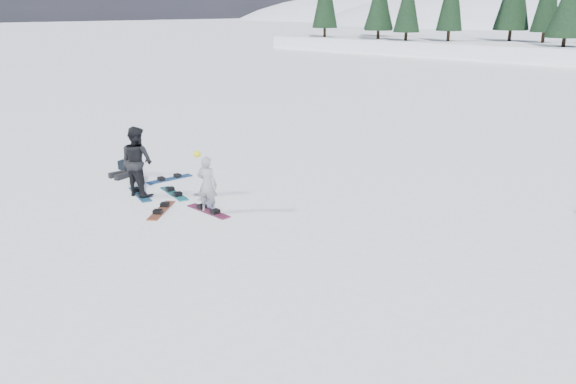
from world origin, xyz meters
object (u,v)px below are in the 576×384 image
object	(u,v)px
snowboarder_man	(137,161)
seated_rider	(130,165)
snowboarder_woman	(207,184)
snowboard_loose_c	(174,194)
gear_bag	(126,165)
snowboard_loose_b	(161,210)
snowboard_loose_a	(170,179)

from	to	relation	value
snowboarder_man	seated_rider	distance (m)	2.27
snowboarder_woman	seated_rider	bearing A→B (deg)	-30.62
snowboard_loose_c	snowboarder_woman	bearing A→B (deg)	5.14
snowboarder_man	snowboard_loose_c	bearing A→B (deg)	-143.86
seated_rider	gear_bag	world-z (taller)	seated_rider
snowboarder_woman	snowboard_loose_c	xyz separation A→B (m)	(-1.88, 0.27, -0.76)
snowboard_loose_c	snowboard_loose_b	bearing A→B (deg)	-36.27
snowboard_loose_a	snowboard_loose_c	xyz separation A→B (m)	(1.30, -0.77, 0.00)
seated_rider	snowboard_loose_a	bearing A→B (deg)	18.27
seated_rider	snowboarder_man	bearing A→B (deg)	-29.61
snowboarder_woman	snowboard_loose_a	distance (m)	3.43
snowboarder_man	snowboard_loose_b	distance (m)	1.91
seated_rider	snowboard_loose_a	xyz separation A→B (m)	(1.32, 0.54, -0.31)
gear_bag	snowboard_loose_c	xyz separation A→B (m)	(3.32, -0.48, -0.14)
snowboarder_man	gear_bag	xyz separation A→B (m)	(-2.65, 1.19, -0.85)
snowboarder_man	snowboard_loose_a	distance (m)	1.88
seated_rider	snowboard_loose_a	size ratio (longest dim) A/B	0.68
snowboard_loose_a	snowboarder_woman	bearing A→B (deg)	-100.55
gear_bag	snowboard_loose_a	xyz separation A→B (m)	(2.02, 0.29, -0.14)
snowboarder_man	gear_bag	world-z (taller)	snowboarder_man
gear_bag	snowboard_loose_a	world-z (taller)	gear_bag
snowboarder_man	snowboard_loose_a	bearing A→B (deg)	-77.27
snowboarder_woman	snowboarder_man	bearing A→B (deg)	-14.60
snowboarder_man	snowboard_loose_b	size ratio (longest dim) A/B	1.34
snowboard_loose_b	snowboard_loose_c	world-z (taller)	same
snowboarder_man	snowboard_loose_a	world-z (taller)	snowboarder_man
snowboard_loose_b	snowboard_loose_a	bearing A→B (deg)	-165.68
snowboard_loose_b	snowboard_loose_c	distance (m)	1.41
snowboard_loose_a	snowboard_loose_c	bearing A→B (deg)	-113.18
snowboarder_man	snowboard_loose_c	distance (m)	1.39
snowboarder_woman	gear_bag	bearing A→B (deg)	-32.55
seated_rider	snowboard_loose_b	xyz separation A→B (m)	(3.54, -1.30, -0.31)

